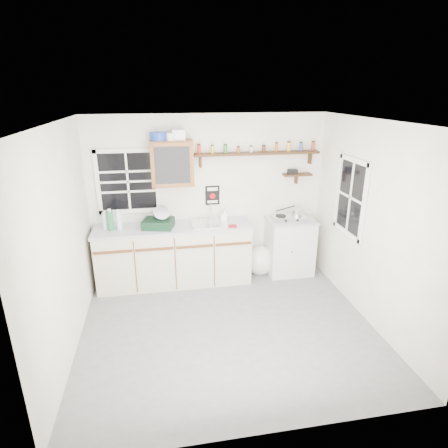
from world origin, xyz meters
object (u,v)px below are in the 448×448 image
at_px(dish_rack, 159,221).
at_px(hotplate, 289,217).
at_px(upper_cabinet, 172,163).
at_px(spice_shelf, 258,153).
at_px(main_cabinet, 174,254).
at_px(right_cabinet, 289,246).

distance_m(dish_rack, hotplate, 1.99).
bearing_deg(upper_cabinet, spice_shelf, 3.09).
distance_m(spice_shelf, hotplate, 1.11).
bearing_deg(main_cabinet, dish_rack, -170.65).
height_order(dish_rack, hotplate, dish_rack).
height_order(right_cabinet, upper_cabinet, upper_cabinet).
bearing_deg(hotplate, main_cabinet, -177.88).
relative_size(spice_shelf, dish_rack, 3.85).
bearing_deg(spice_shelf, right_cabinet, -19.98).
distance_m(main_cabinet, upper_cabinet, 1.37).
bearing_deg(upper_cabinet, right_cabinet, -3.76).
distance_m(right_cabinet, dish_rack, 2.11).
xyz_separation_m(right_cabinet, hotplate, (-0.05, -0.02, 0.49)).
distance_m(main_cabinet, right_cabinet, 1.84).
bearing_deg(main_cabinet, upper_cabinet, 76.32).
bearing_deg(right_cabinet, main_cabinet, -179.21).
xyz_separation_m(spice_shelf, hotplate, (0.47, -0.21, -0.99)).
xyz_separation_m(right_cabinet, upper_cabinet, (-1.80, 0.12, 1.37)).
relative_size(upper_cabinet, spice_shelf, 0.34).
relative_size(right_cabinet, upper_cabinet, 1.40).
height_order(spice_shelf, hotplate, spice_shelf).
bearing_deg(upper_cabinet, main_cabinet, -103.68).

